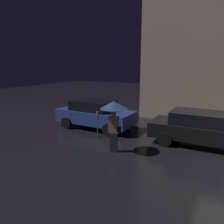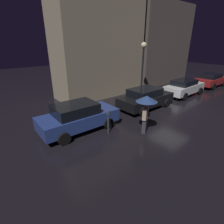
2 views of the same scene
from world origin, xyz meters
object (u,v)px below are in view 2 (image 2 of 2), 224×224
object	(u,v)px
parked_car_red	(210,80)
parking_meter	(108,120)
parked_car_white	(184,87)
street_lamp_near	(143,58)
parked_car_black	(146,98)
pedestrian_with_umbrella	(146,104)
parked_car_blue	(78,117)

from	to	relation	value
parked_car_red	parking_meter	bearing A→B (deg)	-174.95
parked_car_white	street_lamp_near	world-z (taller)	street_lamp_near
parked_car_white	street_lamp_near	size ratio (longest dim) A/B	0.96
parked_car_black	pedestrian_with_umbrella	distance (m)	4.00
parked_car_black	parking_meter	size ratio (longest dim) A/B	3.43
pedestrian_with_umbrella	parking_meter	bearing A→B (deg)	119.21
parked_car_blue	parked_car_red	size ratio (longest dim) A/B	1.04
parked_car_white	street_lamp_near	xyz separation A→B (m)	(-3.25, 2.28, 2.57)
parked_car_red	parking_meter	xyz separation A→B (m)	(-15.01, -1.17, 0.03)
pedestrian_with_umbrella	parked_car_blue	bearing A→B (deg)	112.46
parked_car_white	pedestrian_with_umbrella	size ratio (longest dim) A/B	2.09
parked_car_black	parked_car_white	distance (m)	5.23
parked_car_black	parked_car_blue	bearing A→B (deg)	178.66
parked_car_black	street_lamp_near	size ratio (longest dim) A/B	0.97
parked_car_blue	parking_meter	size ratio (longest dim) A/B	3.37
parking_meter	parked_car_black	bearing A→B (deg)	16.08
parking_meter	street_lamp_near	world-z (taller)	street_lamp_near
parked_car_red	pedestrian_with_umbrella	size ratio (longest dim) A/B	1.99
pedestrian_with_umbrella	parking_meter	distance (m)	2.14
parking_meter	parked_car_blue	bearing A→B (deg)	127.28
parked_car_red	street_lamp_near	xyz separation A→B (m)	(-8.51, 2.33, 2.57)
parked_car_white	pedestrian_with_umbrella	distance (m)	8.61
parked_car_black	parked_car_red	distance (m)	10.49
parked_car_white	street_lamp_near	bearing A→B (deg)	143.49
parked_car_black	parked_car_white	xyz separation A→B (m)	(5.23, -0.08, -0.01)
street_lamp_near	parked_car_black	bearing A→B (deg)	-131.91
parking_meter	street_lamp_near	distance (m)	7.80
parked_car_black	parked_car_white	size ratio (longest dim) A/B	1.01
parked_car_red	parked_car_white	bearing A→B (deg)	-179.95
parked_car_black	pedestrian_with_umbrella	size ratio (longest dim) A/B	2.11
parked_car_blue	pedestrian_with_umbrella	xyz separation A→B (m)	(2.57, -2.56, 0.87)
parked_car_blue	pedestrian_with_umbrella	world-z (taller)	pedestrian_with_umbrella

